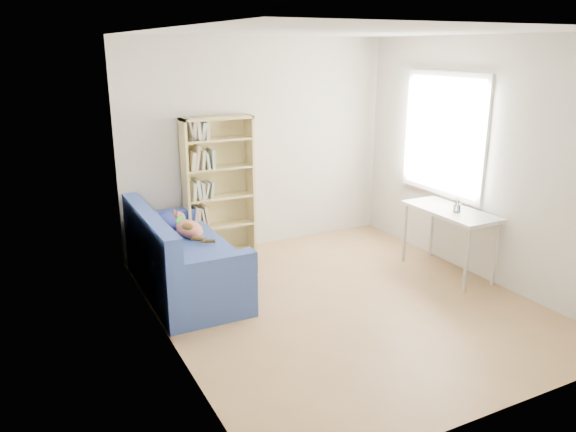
# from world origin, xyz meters

# --- Properties ---
(ground) EXTENTS (4.00, 4.00, 0.00)m
(ground) POSITION_xyz_m (0.00, 0.00, 0.00)
(ground) COLOR olive
(ground) RESTS_ON ground
(room_shell) EXTENTS (3.54, 4.04, 2.62)m
(room_shell) POSITION_xyz_m (0.10, 0.03, 1.64)
(room_shell) COLOR silver
(room_shell) RESTS_ON ground
(sofa) EXTENTS (0.88, 1.82, 0.90)m
(sofa) POSITION_xyz_m (-1.34, 1.04, 0.34)
(sofa) COLOR navy
(sofa) RESTS_ON ground
(bookshelf) EXTENTS (0.85, 0.26, 1.70)m
(bookshelf) POSITION_xyz_m (-0.60, 1.85, 0.79)
(bookshelf) COLOR tan
(bookshelf) RESTS_ON ground
(desk) EXTENTS (0.51, 1.11, 0.75)m
(desk) POSITION_xyz_m (1.48, 0.13, 0.67)
(desk) COLOR white
(desk) RESTS_ON ground
(pen_cup) EXTENTS (0.08, 0.08, 0.16)m
(pen_cup) POSITION_xyz_m (1.47, 0.03, 0.81)
(pen_cup) COLOR white
(pen_cup) RESTS_ON desk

